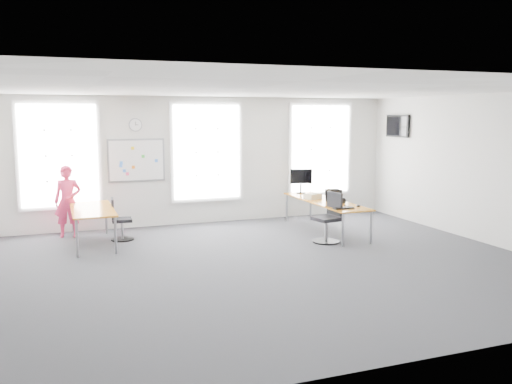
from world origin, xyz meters
name	(u,v)px	position (x,y,z in m)	size (l,w,h in m)	color
floor	(252,266)	(0.00, 0.00, 0.00)	(10.00, 10.00, 0.00)	#2A2A30
ceiling	(252,88)	(0.00, 0.00, 3.00)	(10.00, 10.00, 0.00)	white
wall_back	(194,161)	(0.00, 4.00, 1.50)	(10.00, 10.00, 0.00)	silver
wall_front	(390,224)	(0.00, -4.00, 1.50)	(10.00, 10.00, 0.00)	silver
wall_right	(487,169)	(5.00, 0.00, 1.50)	(10.00, 10.00, 0.00)	silver
window_left	(59,156)	(-3.00, 3.97, 1.70)	(1.60, 0.06, 2.20)	silver
window_mid	(207,152)	(0.30, 3.97, 1.70)	(1.60, 0.06, 2.20)	silver
window_right	(320,149)	(3.30, 3.97, 1.70)	(1.60, 0.06, 2.20)	silver
desk_right	(325,203)	(2.47, 2.07, 0.65)	(0.76, 2.86, 0.70)	orange
desk_left	(92,211)	(-2.44, 2.60, 0.67)	(0.80, 2.01, 0.73)	orange
chair_right	(329,221)	(2.07, 1.14, 0.44)	(0.54, 0.54, 1.01)	black
chair_left	(119,222)	(-1.90, 2.80, 0.38)	(0.47, 0.47, 0.87)	black
person	(68,201)	(-2.87, 3.50, 0.76)	(0.56, 0.36, 1.52)	#E1305F
whiteboard	(136,160)	(-1.35, 3.97, 1.55)	(1.20, 0.03, 0.90)	white
wall_clock	(135,125)	(-1.35, 3.97, 2.35)	(0.30, 0.30, 0.04)	gray
tv	(398,126)	(4.95, 3.00, 2.30)	(0.06, 0.90, 0.55)	black
keyboard	(344,208)	(2.32, 0.98, 0.71)	(0.43, 0.15, 0.02)	black
mouse	(358,206)	(2.71, 1.07, 0.72)	(0.08, 0.12, 0.05)	black
lens_cap	(346,206)	(2.55, 1.30, 0.70)	(0.07, 0.07, 0.01)	black
headphones	(341,201)	(2.60, 1.61, 0.75)	(0.20, 0.11, 0.12)	black
laptop_sleeve	(333,195)	(2.56, 1.87, 0.83)	(0.34, 0.19, 0.28)	black
paper_stack	(313,196)	(2.33, 2.39, 0.76)	(0.35, 0.26, 0.12)	beige
monitor	(301,179)	(2.45, 3.29, 1.05)	(0.51, 0.22, 0.59)	black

